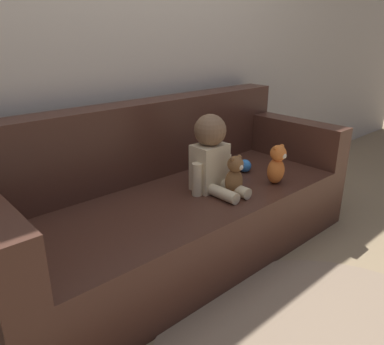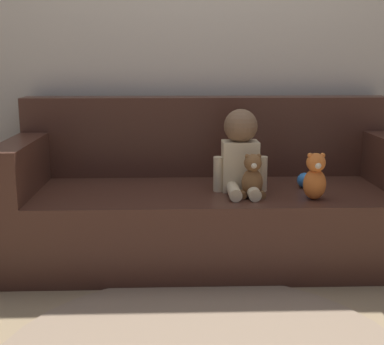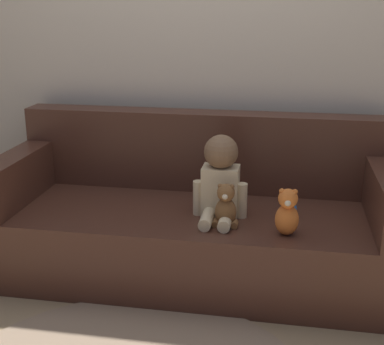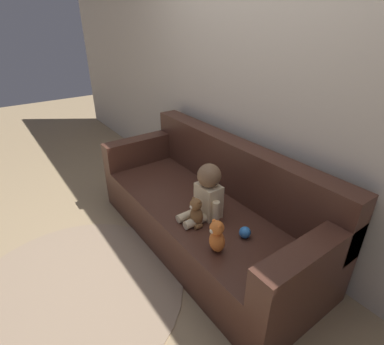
% 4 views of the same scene
% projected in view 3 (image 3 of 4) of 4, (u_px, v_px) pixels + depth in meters
% --- Properties ---
extents(ground_plane, '(12.00, 12.00, 0.00)m').
position_uv_depth(ground_plane, '(194.00, 273.00, 3.03)').
color(ground_plane, '#9E8460').
extents(wall_back, '(8.00, 0.05, 2.60)m').
position_uv_depth(wall_back, '(209.00, 32.00, 3.12)').
color(wall_back, beige).
rests_on(wall_back, ground_plane).
extents(couch, '(2.14, 0.86, 0.86)m').
position_uv_depth(couch, '(196.00, 219.00, 3.00)').
color(couch, '#47281E').
rests_on(couch, ground_plane).
extents(person_baby, '(0.28, 0.34, 0.43)m').
position_uv_depth(person_baby, '(220.00, 180.00, 2.75)').
color(person_baby, beige).
rests_on(person_baby, couch).
extents(teddy_bear_brown, '(0.13, 0.10, 0.22)m').
position_uv_depth(teddy_bear_brown, '(226.00, 206.00, 2.65)').
color(teddy_bear_brown, brown).
rests_on(teddy_bear_brown, couch).
extents(plush_toy_side, '(0.11, 0.11, 0.24)m').
position_uv_depth(plush_toy_side, '(287.00, 212.00, 2.54)').
color(plush_toy_side, orange).
rests_on(plush_toy_side, couch).
extents(toy_ball, '(0.08, 0.08, 0.08)m').
position_uv_depth(toy_ball, '(289.00, 208.00, 2.79)').
color(toy_ball, '#337FDB').
rests_on(toy_ball, couch).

